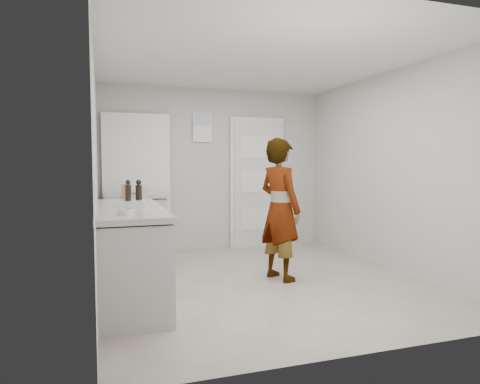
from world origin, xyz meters
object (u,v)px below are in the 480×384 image
object	(u,v)px
cake_mix_box	(126,192)
spice_jar	(129,199)
oil_cruet_a	(139,193)
person	(280,209)
oil_cruet_b	(128,194)
egg_bowl	(125,212)
baking_dish	(131,204)

from	to	relation	value
cake_mix_box	spice_jar	size ratio (longest dim) A/B	2.15
cake_mix_box	oil_cruet_a	bearing A→B (deg)	-66.07
person	oil_cruet_b	distance (m)	1.73
oil_cruet_a	egg_bowl	bearing A→B (deg)	-102.91
oil_cruet_a	oil_cruet_b	bearing A→B (deg)	-147.94
baking_dish	egg_bowl	xyz separation A→B (m)	(-0.09, -0.68, 0.00)
person	oil_cruet_a	distance (m)	1.62
person	egg_bowl	xyz separation A→B (m)	(-1.78, -0.85, 0.13)
person	egg_bowl	size ratio (longest dim) A/B	12.58
cake_mix_box	spice_jar	world-z (taller)	cake_mix_box
spice_jar	person	bearing A→B (deg)	-6.55
person	baking_dish	distance (m)	1.70
cake_mix_box	baking_dish	xyz separation A→B (m)	(-0.01, -0.86, -0.07)
cake_mix_box	baking_dish	world-z (taller)	cake_mix_box
cake_mix_box	egg_bowl	bearing A→B (deg)	-75.79
oil_cruet_a	baking_dish	bearing A→B (deg)	-134.06
person	egg_bowl	distance (m)	1.98
oil_cruet_b	spice_jar	bearing A→B (deg)	84.96
oil_cruet_b	oil_cruet_a	bearing A→B (deg)	32.06
oil_cruet_a	spice_jar	bearing A→B (deg)	106.90
spice_jar	egg_bowl	xyz separation A→B (m)	(-0.10, -1.04, -0.02)
cake_mix_box	oil_cruet_b	size ratio (longest dim) A/B	0.68
person	oil_cruet_a	bearing A→B (deg)	72.83
spice_jar	egg_bowl	size ratio (longest dim) A/B	0.64
oil_cruet_b	cake_mix_box	bearing A→B (deg)	88.13
spice_jar	oil_cruet_a	bearing A→B (deg)	-73.10
person	spice_jar	world-z (taller)	person
person	oil_cruet_a	xyz separation A→B (m)	(-1.60, -0.07, 0.23)
spice_jar	baking_dish	world-z (taller)	spice_jar
cake_mix_box	egg_bowl	xyz separation A→B (m)	(-0.10, -1.54, -0.06)
spice_jar	oil_cruet_b	distance (m)	0.35
spice_jar	egg_bowl	distance (m)	1.05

